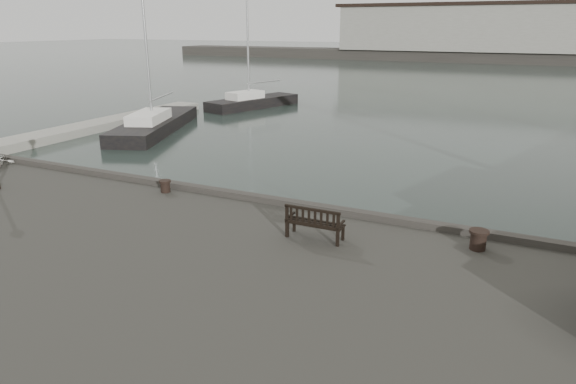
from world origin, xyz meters
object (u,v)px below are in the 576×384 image
(yacht_c, at_px, (156,127))
(bench, at_px, (315,229))
(yacht_d, at_px, (253,105))
(bollard_right, at_px, (478,240))
(bollard_left, at_px, (165,186))

(yacht_c, bearing_deg, bench, -61.80)
(yacht_d, bearing_deg, yacht_c, -76.70)
(bollard_right, distance_m, yacht_c, 25.60)
(bollard_right, bearing_deg, bollard_left, 178.03)
(bench, bearing_deg, yacht_d, 121.97)
(bollard_left, xyz_separation_m, yacht_d, (-11.24, 25.43, -1.52))
(bollard_left, distance_m, bollard_right, 9.27)
(bollard_left, height_order, yacht_c, yacht_c)
(bench, relative_size, bollard_right, 2.99)
(bench, bearing_deg, bollard_right, 16.05)
(bollard_left, height_order, bollard_right, bollard_right)
(bollard_left, distance_m, yacht_d, 27.84)
(bench, distance_m, bollard_left, 5.78)
(bollard_left, distance_m, yacht_c, 18.40)
(bench, bearing_deg, yacht_c, 138.83)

